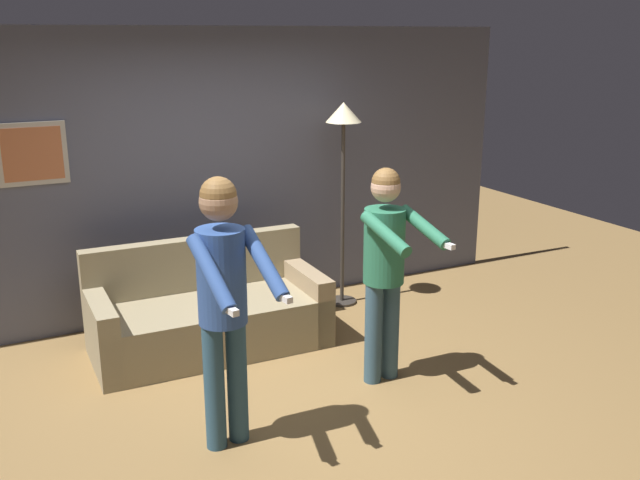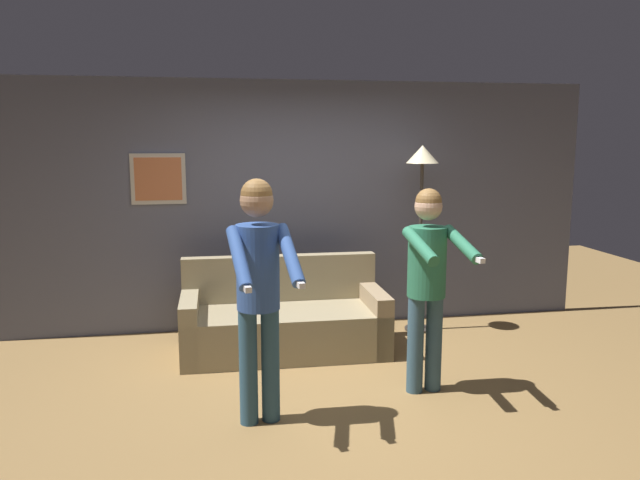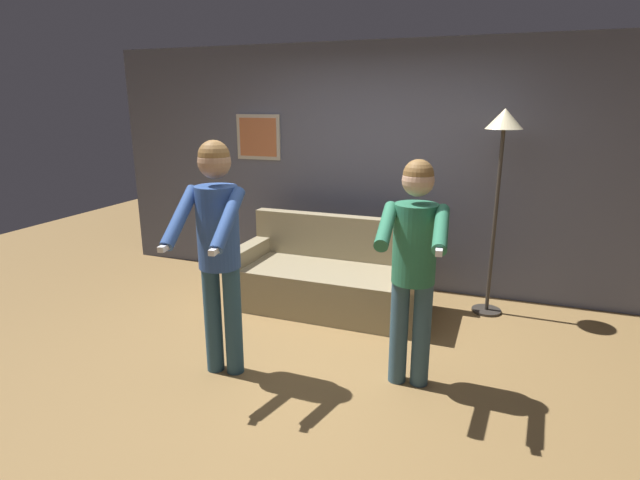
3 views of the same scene
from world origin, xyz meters
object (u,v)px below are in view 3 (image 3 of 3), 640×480
at_px(torchiere_lamp, 502,146).
at_px(person_standing_left, 217,238).
at_px(couch, 331,280).
at_px(person_standing_right, 414,255).

height_order(torchiere_lamp, person_standing_left, torchiere_lamp).
relative_size(couch, torchiere_lamp, 0.99).
distance_m(torchiere_lamp, person_standing_left, 2.68).
relative_size(couch, person_standing_right, 1.17).
distance_m(couch, person_standing_left, 1.71).
bearing_deg(couch, person_standing_right, -49.59).
bearing_deg(person_standing_right, person_standing_left, -166.83).
bearing_deg(torchiere_lamp, couch, -165.03).
distance_m(couch, torchiere_lamp, 2.03).
bearing_deg(torchiere_lamp, person_standing_left, -134.44).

